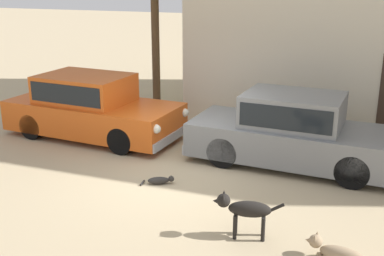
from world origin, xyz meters
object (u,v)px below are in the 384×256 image
at_px(parked_sedan_second, 293,130).
at_px(stray_dog_tan, 337,252).
at_px(stray_cat, 160,180).
at_px(stray_dog_spotted, 244,209).
at_px(parked_sedan_nearest, 91,106).

height_order(parked_sedan_second, stray_dog_tan, parked_sedan_second).
relative_size(parked_sedan_second, stray_cat, 7.60).
relative_size(stray_dog_spotted, stray_cat, 1.80).
bearing_deg(stray_cat, stray_dog_spotted, -60.40).
relative_size(stray_dog_spotted, stray_dog_tan, 1.03).
bearing_deg(stray_dog_spotted, parked_sedan_nearest, -47.33).
bearing_deg(parked_sedan_nearest, stray_cat, -32.69).
bearing_deg(parked_sedan_nearest, stray_dog_spotted, -31.57).
xyz_separation_m(parked_sedan_nearest, stray_cat, (2.74, -2.06, -0.68)).
distance_m(stray_dog_spotted, stray_dog_tan, 1.42).
bearing_deg(parked_sedan_nearest, parked_sedan_second, 2.27).
distance_m(parked_sedan_nearest, parked_sedan_second, 4.91).
distance_m(parked_sedan_nearest, stray_dog_spotted, 5.82).
bearing_deg(stray_dog_tan, stray_cat, -15.13).
relative_size(parked_sedan_nearest, stray_dog_tan, 4.31).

